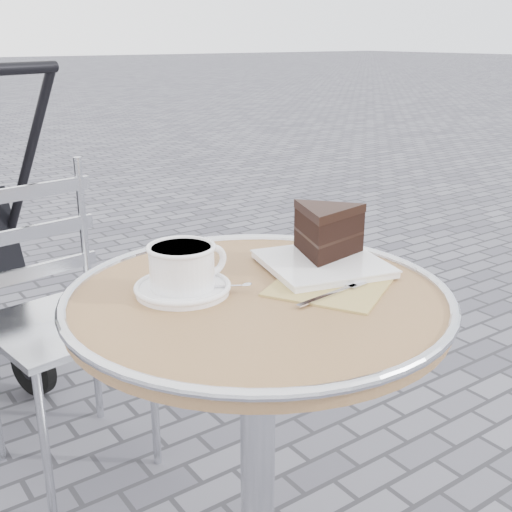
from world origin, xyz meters
TOP-DOWN VIEW (x-y plane):
  - cafe_table at (0.00, 0.00)m, footprint 0.72×0.72m
  - cappuccino_set at (-0.11, 0.09)m, footprint 0.19×0.17m
  - cake_plate_set at (0.21, 0.05)m, footprint 0.33×0.36m
  - bistro_chair at (-0.15, 0.79)m, footprint 0.43×0.43m

SIDE VIEW (x-z plane):
  - bistro_chair at x=-0.15m, z-range 0.10..0.96m
  - cafe_table at x=0.00m, z-range 0.20..0.94m
  - cappuccino_set at x=-0.11m, z-range 0.73..0.82m
  - cake_plate_set at x=0.21m, z-range 0.73..0.85m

